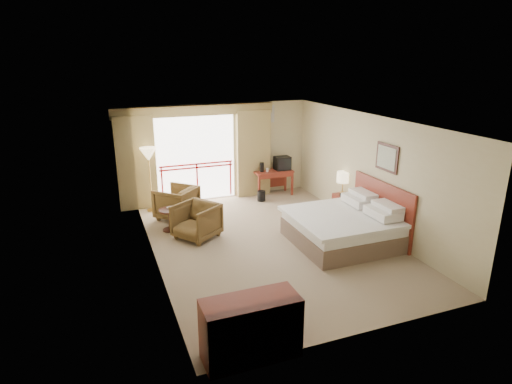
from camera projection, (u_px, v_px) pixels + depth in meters
name	position (u px, v px, depth m)	size (l,w,h in m)	color
floor	(270.00, 242.00, 9.50)	(7.00, 7.00, 0.00)	#89765D
ceiling	(271.00, 121.00, 8.68)	(7.00, 7.00, 0.00)	white
wall_back	(223.00, 151.00, 12.20)	(5.00, 5.00, 0.00)	#CABC8F
wall_front	(368.00, 251.00, 5.98)	(5.00, 5.00, 0.00)	#CABC8F
wall_left	(151.00, 197.00, 8.24)	(7.00, 7.00, 0.00)	#CABC8F
wall_right	(370.00, 173.00, 9.94)	(7.00, 7.00, 0.00)	#CABC8F
balcony_door	(196.00, 159.00, 11.96)	(2.40, 2.40, 0.00)	white
balcony_railing	(197.00, 172.00, 12.06)	(2.09, 0.03, 1.02)	#AE0E0F
curtain_left	(136.00, 163.00, 11.27)	(1.00, 0.26, 2.50)	olive
curtain_right	(253.00, 153.00, 12.39)	(1.00, 0.26, 2.50)	olive
valance	(195.00, 110.00, 11.46)	(4.40, 0.22, 0.28)	olive
hvac_vent	(266.00, 114.00, 12.31)	(0.50, 0.04, 0.50)	silver
bed	(344.00, 227.00, 9.36)	(2.13, 2.06, 0.97)	brown
headboard	(381.00, 210.00, 9.61)	(0.06, 2.10, 1.30)	maroon
framed_art	(387.00, 158.00, 9.25)	(0.04, 0.72, 0.60)	black
nightstand	(342.00, 205.00, 11.08)	(0.38, 0.45, 0.54)	maroon
table_lamp	(343.00, 178.00, 10.91)	(0.32, 0.32, 0.57)	tan
phone	(345.00, 195.00, 10.84)	(0.20, 0.15, 0.09)	black
desk	(272.00, 176.00, 12.60)	(1.14, 0.55, 0.74)	maroon
tv	(282.00, 163.00, 12.54)	(0.44, 0.35, 0.40)	black
coffee_maker	(262.00, 167.00, 12.35)	(0.13, 0.13, 0.27)	black
cup	(267.00, 170.00, 12.38)	(0.08, 0.08, 0.11)	white
wastebasket	(261.00, 196.00, 12.15)	(0.23, 0.23, 0.29)	black
armchair_far	(177.00, 218.00, 10.91)	(0.88, 0.91, 0.83)	#4A351B
armchair_near	(197.00, 238.00, 9.74)	(0.86, 0.89, 0.81)	#4A351B
side_table	(169.00, 216.00, 10.03)	(0.48, 0.48, 0.53)	black
book	(169.00, 209.00, 9.98)	(0.18, 0.24, 0.02)	white
floor_lamp	(148.00, 157.00, 10.98)	(0.44, 0.44, 1.71)	tan
dresser	(251.00, 329.00, 5.78)	(1.33, 0.56, 0.88)	maroon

